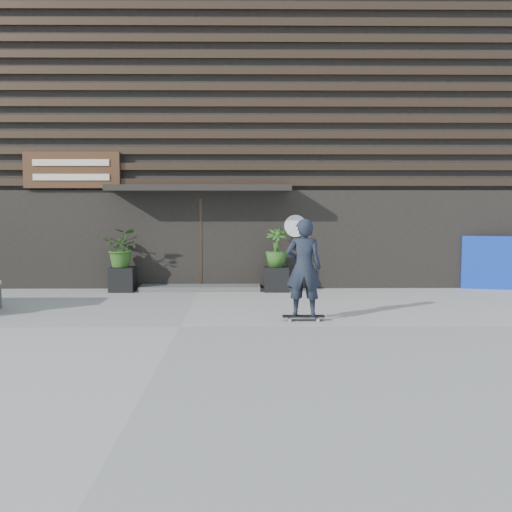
{
  "coord_description": "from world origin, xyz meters",
  "views": [
    {
      "loc": [
        1.23,
        -10.74,
        2.2
      ],
      "look_at": [
        1.37,
        1.82,
        1.1
      ],
      "focal_mm": 43.26,
      "sensor_mm": 36.0,
      "label": 1
    }
  ],
  "objects_px": {
    "planter_pot_left": "(123,279)",
    "blue_tarp": "(491,263)",
    "planter_pot_right": "(276,279)",
    "skateboarder": "(304,268)"
  },
  "relations": [
    {
      "from": "planter_pot_left",
      "to": "blue_tarp",
      "type": "xyz_separation_m",
      "value": [
        9.25,
        0.3,
        0.37
      ]
    },
    {
      "from": "planter_pot_right",
      "to": "planter_pot_left",
      "type": "bearing_deg",
      "value": 180.0
    },
    {
      "from": "planter_pot_left",
      "to": "planter_pot_right",
      "type": "height_order",
      "value": "same"
    },
    {
      "from": "blue_tarp",
      "to": "planter_pot_left",
      "type": "bearing_deg",
      "value": -165.91
    },
    {
      "from": "planter_pot_right",
      "to": "skateboarder",
      "type": "distance_m",
      "value": 3.91
    },
    {
      "from": "blue_tarp",
      "to": "planter_pot_right",
      "type": "bearing_deg",
      "value": -164.62
    },
    {
      "from": "planter_pot_left",
      "to": "skateboarder",
      "type": "relative_size",
      "value": 0.32
    },
    {
      "from": "planter_pot_left",
      "to": "blue_tarp",
      "type": "distance_m",
      "value": 9.27
    },
    {
      "from": "blue_tarp",
      "to": "skateboarder",
      "type": "distance_m",
      "value": 6.59
    },
    {
      "from": "planter_pot_right",
      "to": "skateboarder",
      "type": "bearing_deg",
      "value": -84.99
    }
  ]
}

